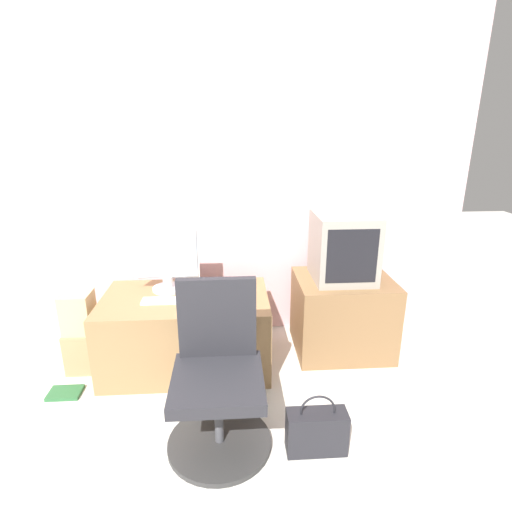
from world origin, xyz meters
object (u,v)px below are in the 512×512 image
at_px(keyboard, 163,301).
at_px(book, 65,393).
at_px(mouse, 191,298).
at_px(main_monitor, 166,260).
at_px(cardboard_box_lower, 84,349).
at_px(handbag, 317,431).
at_px(crt_tv, 343,247).
at_px(office_chair, 218,381).

relative_size(keyboard, book, 1.36).
distance_m(keyboard, mouse, 0.20).
distance_m(main_monitor, book, 1.12).
bearing_deg(keyboard, main_monitor, 87.30).
relative_size(mouse, cardboard_box_lower, 0.19).
bearing_deg(cardboard_box_lower, keyboard, -6.54).
bearing_deg(main_monitor, book, -145.33).
bearing_deg(handbag, crt_tv, 69.49).
relative_size(crt_tv, office_chair, 0.54).
bearing_deg(handbag, main_monitor, 131.25).
distance_m(cardboard_box_lower, handbag, 1.79).
xyz_separation_m(keyboard, crt_tv, (1.32, 0.22, 0.30)).
xyz_separation_m(crt_tv, cardboard_box_lower, (-1.94, -0.15, -0.70)).
bearing_deg(keyboard, crt_tv, 9.49).
bearing_deg(mouse, keyboard, -174.85).
bearing_deg(mouse, cardboard_box_lower, 176.28).
bearing_deg(book, handbag, -20.46).
relative_size(main_monitor, mouse, 8.18).
distance_m(keyboard, book, 0.89).
distance_m(cardboard_box_lower, book, 0.35).
distance_m(keyboard, handbag, 1.32).
height_order(keyboard, handbag, keyboard).
bearing_deg(keyboard, book, -159.60).
distance_m(office_chair, book, 1.20).
xyz_separation_m(cardboard_box_lower, book, (-0.04, -0.31, -0.14)).
xyz_separation_m(main_monitor, crt_tv, (1.31, 0.01, 0.07)).
distance_m(crt_tv, handbag, 1.34).
distance_m(keyboard, office_chair, 0.82).
xyz_separation_m(main_monitor, office_chair, (0.39, -0.91, -0.41)).
bearing_deg(mouse, office_chair, -74.39).
height_order(mouse, book, mouse).
bearing_deg(keyboard, handbag, -41.85).
height_order(keyboard, office_chair, office_chair).
relative_size(main_monitor, handbag, 1.34).
xyz_separation_m(office_chair, handbag, (0.53, -0.14, -0.25)).
relative_size(office_chair, book, 4.35).
xyz_separation_m(keyboard, mouse, (0.20, 0.02, 0.01)).
height_order(crt_tv, handbag, crt_tv).
bearing_deg(main_monitor, crt_tv, 0.26).
distance_m(crt_tv, office_chair, 1.39).
xyz_separation_m(main_monitor, book, (-0.66, -0.46, -0.78)).
xyz_separation_m(main_monitor, handbag, (0.92, -1.05, -0.66)).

